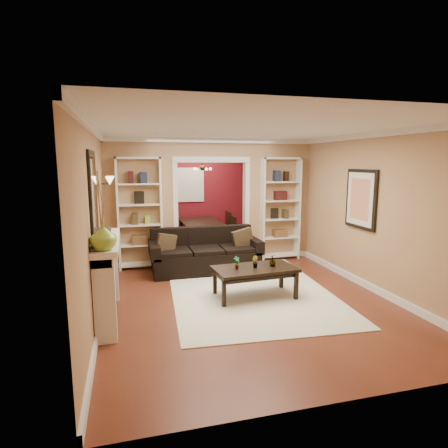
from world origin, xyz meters
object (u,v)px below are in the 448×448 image
object	(u,v)px
coffee_table	(255,282)
bookshelf_right	(280,209)
sofa	(205,250)
dining_table	(203,233)
fireplace	(109,279)
bookshelf_left	(140,214)

from	to	relation	value
coffee_table	bookshelf_right	xyz separation A→B (m)	(1.37, 2.22, 0.90)
sofa	bookshelf_right	xyz separation A→B (m)	(1.85, 0.58, 0.72)
sofa	coffee_table	bearing A→B (deg)	-73.79
coffee_table	dining_table	distance (m)	4.06
coffee_table	fireplace	distance (m)	2.31
bookshelf_left	coffee_table	bearing A→B (deg)	-52.19
bookshelf_right	dining_table	bearing A→B (deg)	127.76
sofa	fireplace	bearing A→B (deg)	-132.53
bookshelf_left	fireplace	size ratio (longest dim) A/B	1.35
coffee_table	fireplace	world-z (taller)	fireplace
dining_table	coffee_table	bearing A→B (deg)	-179.38
bookshelf_left	bookshelf_right	size ratio (longest dim) A/B	1.00
bookshelf_left	fireplace	xyz separation A→B (m)	(-0.54, -2.53, -0.57)
sofa	bookshelf_left	bearing A→B (deg)	155.08
sofa	dining_table	distance (m)	2.45
coffee_table	bookshelf_left	size ratio (longest dim) A/B	0.57
bookshelf_right	fireplace	world-z (taller)	bookshelf_right
bookshelf_left	bookshelf_right	world-z (taller)	same
coffee_table	dining_table	size ratio (longest dim) A/B	0.72
bookshelf_right	dining_table	size ratio (longest dim) A/B	1.26
bookshelf_left	fireplace	bearing A→B (deg)	-102.05
dining_table	fireplace	bearing A→B (deg)	152.98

